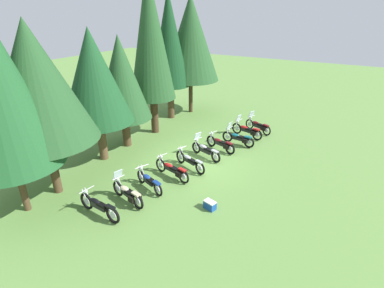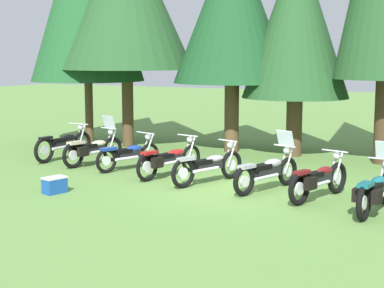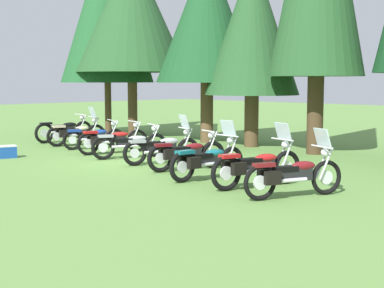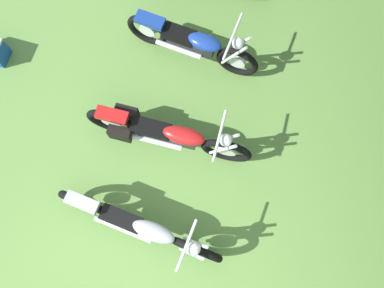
{
  "view_description": "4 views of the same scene",
  "coord_description": "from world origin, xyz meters",
  "px_view_note": "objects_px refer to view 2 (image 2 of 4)",
  "views": [
    {
      "loc": [
        -13.0,
        -7.23,
        7.87
      ],
      "look_at": [
        0.35,
        0.64,
        0.87
      ],
      "focal_mm": 28.04,
      "sensor_mm": 36.0,
      "label": 1
    },
    {
      "loc": [
        5.52,
        -13.11,
        3.12
      ],
      "look_at": [
        -1.5,
        0.6,
        0.86
      ],
      "focal_mm": 56.68,
      "sensor_mm": 36.0,
      "label": 2
    },
    {
      "loc": [
        12.78,
        -10.73,
        2.32
      ],
      "look_at": [
        1.42,
        0.52,
        0.57
      ],
      "focal_mm": 54.34,
      "sensor_mm": 36.0,
      "label": 3
    },
    {
      "loc": [
        -0.54,
        0.81,
        5.51
      ],
      "look_at": [
        -1.9,
        0.77,
        0.55
      ],
      "focal_mm": 35.21,
      "sensor_mm": 36.0,
      "label": 4
    }
  ],
  "objects_px": {
    "motorcycle_6": "(318,180)",
    "pine_tree_3": "(297,19)",
    "motorcycle_4": "(209,165)",
    "motorcycle_7": "(376,190)",
    "motorcycle_5": "(268,171)",
    "picnic_cooler": "(55,185)",
    "motorcycle_3": "(169,159)",
    "motorcycle_0": "(64,144)",
    "motorcycle_2": "(129,154)",
    "pine_tree_2": "(233,6)",
    "motorcycle_1": "(93,149)"
  },
  "relations": [
    {
      "from": "motorcycle_6",
      "to": "pine_tree_3",
      "type": "xyz_separation_m",
      "value": [
        -2.28,
        5.42,
        3.76
      ]
    },
    {
      "from": "motorcycle_4",
      "to": "motorcycle_7",
      "type": "xyz_separation_m",
      "value": [
        4.19,
        -1.06,
        0.03
      ]
    },
    {
      "from": "motorcycle_5",
      "to": "picnic_cooler",
      "type": "bearing_deg",
      "value": 138.55
    },
    {
      "from": "motorcycle_3",
      "to": "motorcycle_4",
      "type": "bearing_deg",
      "value": -88.75
    },
    {
      "from": "motorcycle_0",
      "to": "pine_tree_3",
      "type": "height_order",
      "value": "pine_tree_3"
    },
    {
      "from": "motorcycle_3",
      "to": "pine_tree_3",
      "type": "height_order",
      "value": "pine_tree_3"
    },
    {
      "from": "motorcycle_2",
      "to": "motorcycle_5",
      "type": "xyz_separation_m",
      "value": [
        4.3,
        -0.72,
        0.03
      ]
    },
    {
      "from": "motorcycle_3",
      "to": "pine_tree_2",
      "type": "distance_m",
      "value": 6.23
    },
    {
      "from": "pine_tree_2",
      "to": "pine_tree_3",
      "type": "bearing_deg",
      "value": 2.54
    },
    {
      "from": "motorcycle_0",
      "to": "motorcycle_3",
      "type": "xyz_separation_m",
      "value": [
        4.12,
        -0.88,
        -0.01
      ]
    },
    {
      "from": "motorcycle_1",
      "to": "pine_tree_2",
      "type": "relative_size",
      "value": 0.3
    },
    {
      "from": "motorcycle_4",
      "to": "motorcycle_7",
      "type": "bearing_deg",
      "value": -84.16
    },
    {
      "from": "motorcycle_7",
      "to": "pine_tree_3",
      "type": "relative_size",
      "value": 0.34
    },
    {
      "from": "motorcycle_4",
      "to": "picnic_cooler",
      "type": "xyz_separation_m",
      "value": [
        -2.66,
        -2.6,
        -0.25
      ]
    },
    {
      "from": "motorcycle_7",
      "to": "picnic_cooler",
      "type": "xyz_separation_m",
      "value": [
        -6.85,
        -1.54,
        -0.28
      ]
    },
    {
      "from": "motorcycle_7",
      "to": "pine_tree_3",
      "type": "distance_m",
      "value": 7.94
    },
    {
      "from": "motorcycle_7",
      "to": "pine_tree_2",
      "type": "bearing_deg",
      "value": 49.73
    },
    {
      "from": "motorcycle_1",
      "to": "motorcycle_4",
      "type": "xyz_separation_m",
      "value": [
        4.06,
        -0.76,
        -0.03
      ]
    },
    {
      "from": "motorcycle_2",
      "to": "motorcycle_4",
      "type": "xyz_separation_m",
      "value": [
        2.73,
        -0.62,
        0.01
      ]
    },
    {
      "from": "motorcycle_7",
      "to": "picnic_cooler",
      "type": "bearing_deg",
      "value": 108.51
    },
    {
      "from": "pine_tree_3",
      "to": "motorcycle_3",
      "type": "bearing_deg",
      "value": -111.73
    },
    {
      "from": "motorcycle_3",
      "to": "pine_tree_3",
      "type": "bearing_deg",
      "value": -8.72
    },
    {
      "from": "motorcycle_4",
      "to": "pine_tree_3",
      "type": "distance_m",
      "value": 6.24
    },
    {
      "from": "motorcycle_5",
      "to": "motorcycle_7",
      "type": "xyz_separation_m",
      "value": [
        2.62,
        -0.96,
        0.0
      ]
    },
    {
      "from": "pine_tree_2",
      "to": "picnic_cooler",
      "type": "xyz_separation_m",
      "value": [
        -1.17,
        -7.45,
        -4.47
      ]
    },
    {
      "from": "pine_tree_3",
      "to": "motorcycle_1",
      "type": "bearing_deg",
      "value": -137.99
    },
    {
      "from": "motorcycle_1",
      "to": "picnic_cooler",
      "type": "xyz_separation_m",
      "value": [
        1.4,
        -3.36,
        -0.28
      ]
    },
    {
      "from": "motorcycle_1",
      "to": "motorcycle_7",
      "type": "xyz_separation_m",
      "value": [
        8.25,
        -1.82,
        -0.0
      ]
    },
    {
      "from": "picnic_cooler",
      "to": "motorcycle_6",
      "type": "bearing_deg",
      "value": 21.02
    },
    {
      "from": "motorcycle_0",
      "to": "pine_tree_2",
      "type": "relative_size",
      "value": 0.34
    },
    {
      "from": "motorcycle_2",
      "to": "motorcycle_3",
      "type": "bearing_deg",
      "value": -83.94
    },
    {
      "from": "pine_tree_2",
      "to": "picnic_cooler",
      "type": "relative_size",
      "value": 12.29
    },
    {
      "from": "picnic_cooler",
      "to": "pine_tree_2",
      "type": "bearing_deg",
      "value": 81.1
    },
    {
      "from": "motorcycle_2",
      "to": "motorcycle_7",
      "type": "bearing_deg",
      "value": -83.81
    },
    {
      "from": "motorcycle_1",
      "to": "motorcycle_5",
      "type": "relative_size",
      "value": 0.97
    },
    {
      "from": "motorcycle_4",
      "to": "motorcycle_7",
      "type": "distance_m",
      "value": 4.32
    },
    {
      "from": "motorcycle_2",
      "to": "picnic_cooler",
      "type": "distance_m",
      "value": 3.23
    },
    {
      "from": "motorcycle_1",
      "to": "motorcycle_2",
      "type": "relative_size",
      "value": 1.06
    },
    {
      "from": "motorcycle_7",
      "to": "motorcycle_4",
      "type": "bearing_deg",
      "value": 81.68
    },
    {
      "from": "pine_tree_2",
      "to": "motorcycle_5",
      "type": "bearing_deg",
      "value": -58.25
    },
    {
      "from": "motorcycle_1",
      "to": "motorcycle_2",
      "type": "xyz_separation_m",
      "value": [
        1.33,
        -0.14,
        -0.04
      ]
    },
    {
      "from": "motorcycle_2",
      "to": "motorcycle_6",
      "type": "bearing_deg",
      "value": -81.23
    },
    {
      "from": "motorcycle_7",
      "to": "motorcycle_6",
      "type": "bearing_deg",
      "value": 71.97
    },
    {
      "from": "motorcycle_0",
      "to": "motorcycle_2",
      "type": "bearing_deg",
      "value": -96.69
    },
    {
      "from": "motorcycle_2",
      "to": "pine_tree_3",
      "type": "relative_size",
      "value": 0.31
    },
    {
      "from": "motorcycle_4",
      "to": "motorcycle_5",
      "type": "relative_size",
      "value": 1.02
    },
    {
      "from": "motorcycle_0",
      "to": "motorcycle_1",
      "type": "xyz_separation_m",
      "value": [
        1.34,
        -0.39,
        0.01
      ]
    },
    {
      "from": "motorcycle_3",
      "to": "motorcycle_2",
      "type": "bearing_deg",
      "value": 89.23
    },
    {
      "from": "motorcycle_5",
      "to": "pine_tree_2",
      "type": "xyz_separation_m",
      "value": [
        -3.07,
        4.96,
        4.2
      ]
    },
    {
      "from": "motorcycle_5",
      "to": "pine_tree_3",
      "type": "height_order",
      "value": "pine_tree_3"
    }
  ]
}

